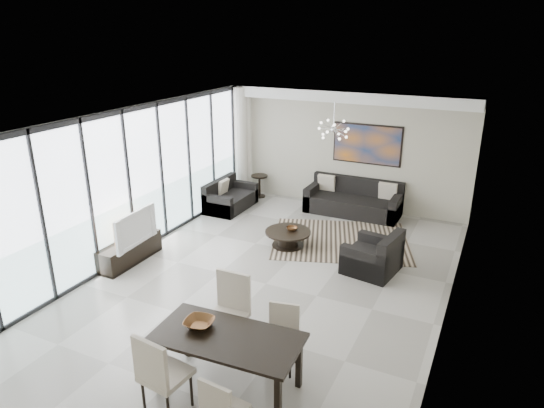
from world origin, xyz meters
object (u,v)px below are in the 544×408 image
Objects in this scene: sofa_main at (353,202)px; tv_console at (130,251)px; dining_table at (227,342)px; coffee_table at (288,237)px; television at (131,228)px.

sofa_main is 1.58× the size of tv_console.
sofa_main is 1.21× the size of dining_table.
television is at bearing -138.10° from coffee_table.
dining_table is (0.38, -6.63, 0.40)m from sofa_main.
dining_table reaches higher than tv_console.
tv_console is at bearing -141.04° from coffee_table.
tv_console reaches higher than coffee_table.
tv_console is at bearing 61.90° from television.
television reaches higher than dining_table.
sofa_main is 5.42m from tv_console.
television is at bearing -123.32° from sofa_main.
tv_console is at bearing -125.16° from sofa_main.
tv_console is (-3.12, -4.43, -0.05)m from sofa_main.
coffee_table is 0.67× the size of tv_console.
sofa_main reaches higher than coffee_table.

